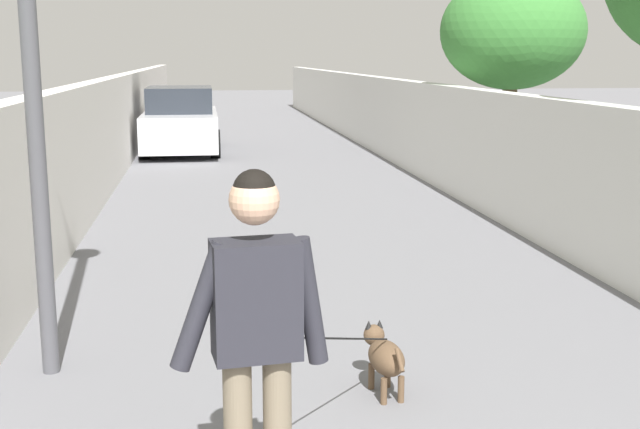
# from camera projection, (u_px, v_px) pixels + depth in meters

# --- Properties ---
(ground_plane) EXTENTS (80.00, 80.00, 0.00)m
(ground_plane) POSITION_uv_depth(u_px,v_px,m) (273.00, 182.00, 14.82)
(ground_plane) COLOR slate
(wall_left) EXTENTS (48.00, 0.30, 1.87)m
(wall_left) POSITION_uv_depth(u_px,v_px,m) (91.00, 145.00, 12.30)
(wall_left) COLOR silver
(wall_left) RESTS_ON ground
(fence_right) EXTENTS (48.00, 0.30, 1.77)m
(fence_right) POSITION_uv_depth(u_px,v_px,m) (463.00, 143.00, 13.11)
(fence_right) COLOR silver
(fence_right) RESTS_ON ground
(tree_right_mid) EXTENTS (2.46, 2.46, 3.67)m
(tree_right_mid) POSITION_uv_depth(u_px,v_px,m) (512.00, 32.00, 13.90)
(tree_right_mid) COLOR brown
(tree_right_mid) RESTS_ON ground
(person_skateboarder) EXTENTS (0.26, 0.72, 1.71)m
(person_skateboarder) POSITION_uv_depth(u_px,v_px,m) (256.00, 328.00, 3.57)
(person_skateboarder) COLOR #726651
(person_skateboarder) RESTS_ON skateboard
(dog) EXTENTS (2.00, 1.11, 1.06)m
(dog) POSITION_uv_depth(u_px,v_px,m) (384.00, 355.00, 5.50)
(dog) COLOR brown
(dog) RESTS_ON ground
(car_near) EXTENTS (4.21, 1.80, 1.54)m
(car_near) POSITION_uv_depth(u_px,v_px,m) (181.00, 122.00, 19.33)
(car_near) COLOR silver
(car_near) RESTS_ON ground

